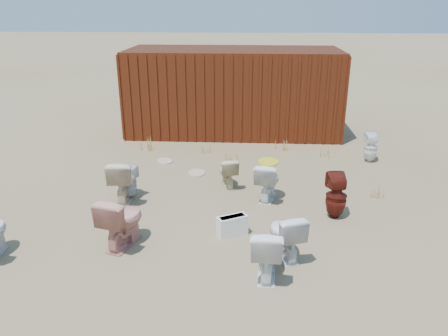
# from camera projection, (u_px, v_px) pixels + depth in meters

# --- Properties ---
(ground) EXTENTS (100.00, 100.00, 0.00)m
(ground) POSITION_uv_depth(u_px,v_px,m) (222.00, 206.00, 8.31)
(ground) COLOR brown
(ground) RESTS_ON ground
(shipping_container) EXTENTS (6.00, 2.40, 2.40)m
(shipping_container) POSITION_uv_depth(u_px,v_px,m) (233.00, 91.00, 12.73)
(shipping_container) COLOR #47170B
(shipping_container) RESTS_ON ground
(toilet_front_pink) EXTENTS (0.70, 0.95, 0.86)m
(toilet_front_pink) POSITION_uv_depth(u_px,v_px,m) (122.00, 220.00, 6.85)
(toilet_front_pink) COLOR tan
(toilet_front_pink) RESTS_ON ground
(toilet_front_c) EXTENTS (0.48, 0.79, 0.79)m
(toilet_front_c) POSITION_uv_depth(u_px,v_px,m) (266.00, 251.00, 6.07)
(toilet_front_c) COLOR white
(toilet_front_c) RESTS_ON ground
(toilet_front_maroon) EXTENTS (0.41, 0.42, 0.83)m
(toilet_front_maroon) POSITION_uv_depth(u_px,v_px,m) (336.00, 196.00, 7.74)
(toilet_front_maroon) COLOR #56160E
(toilet_front_maroon) RESTS_ON ground
(toilet_front_e) EXTENTS (0.64, 0.84, 0.75)m
(toilet_front_e) POSITION_uv_depth(u_px,v_px,m) (285.00, 235.00, 6.54)
(toilet_front_e) COLOR silver
(toilet_front_e) RESTS_ON ground
(toilet_back_a) EXTENTS (0.40, 0.40, 0.67)m
(toilet_back_a) POSITION_uv_depth(u_px,v_px,m) (129.00, 182.00, 8.54)
(toilet_back_a) COLOR silver
(toilet_back_a) RESTS_ON ground
(toilet_back_beige_left) EXTENTS (0.49, 0.84, 0.84)m
(toilet_back_beige_left) POSITION_uv_depth(u_px,v_px,m) (124.00, 180.00, 8.43)
(toilet_back_beige_left) COLOR beige
(toilet_back_beige_left) RESTS_ON ground
(toilet_back_beige_right) EXTENTS (0.51, 0.70, 0.64)m
(toilet_back_beige_right) POSITION_uv_depth(u_px,v_px,m) (228.00, 172.00, 9.09)
(toilet_back_beige_right) COLOR beige
(toilet_back_beige_right) RESTS_ON ground
(toilet_back_yellowlid) EXTENTS (0.59, 0.83, 0.77)m
(toilet_back_yellowlid) POSITION_uv_depth(u_px,v_px,m) (268.00, 181.00, 8.48)
(toilet_back_yellowlid) COLOR white
(toilet_back_yellowlid) RESTS_ON ground
(toilet_back_e) EXTENTS (0.32, 0.33, 0.70)m
(toilet_back_e) POSITION_uv_depth(u_px,v_px,m) (371.00, 148.00, 10.51)
(toilet_back_e) COLOR white
(toilet_back_e) RESTS_ON ground
(yellow_lid) EXTENTS (0.39, 0.48, 0.02)m
(yellow_lid) POSITION_uv_depth(u_px,v_px,m) (268.00, 162.00, 8.34)
(yellow_lid) COLOR gold
(yellow_lid) RESTS_ON toilet_back_yellowlid
(loose_tank) EXTENTS (0.53, 0.41, 0.35)m
(loose_tank) POSITION_uv_depth(u_px,v_px,m) (232.00, 226.00, 7.21)
(loose_tank) COLOR white
(loose_tank) RESTS_ON ground
(loose_lid_near) EXTENTS (0.42, 0.52, 0.02)m
(loose_lid_near) POSITION_uv_depth(u_px,v_px,m) (197.00, 173.00, 9.89)
(loose_lid_near) COLOR tan
(loose_lid_near) RESTS_ON ground
(loose_lid_far) EXTENTS (0.51, 0.57, 0.02)m
(loose_lid_far) POSITION_uv_depth(u_px,v_px,m) (165.00, 161.00, 10.63)
(loose_lid_far) COLOR #C0AD8B
(loose_lid_far) RESTS_ON ground
(weed_clump_a) EXTENTS (0.36, 0.36, 0.34)m
(weed_clump_a) POSITION_uv_depth(u_px,v_px,m) (147.00, 144.00, 11.42)
(weed_clump_a) COLOR #AA8044
(weed_clump_a) RESTS_ON ground
(weed_clump_b) EXTENTS (0.32, 0.32, 0.24)m
(weed_clump_b) POSITION_uv_depth(u_px,v_px,m) (231.00, 156.00, 10.67)
(weed_clump_b) COLOR #AA8044
(weed_clump_b) RESTS_ON ground
(weed_clump_c) EXTENTS (0.36, 0.36, 0.29)m
(weed_clump_c) POSITION_uv_depth(u_px,v_px,m) (322.00, 152.00, 10.86)
(weed_clump_c) COLOR #AA8044
(weed_clump_c) RESTS_ON ground
(weed_clump_d) EXTENTS (0.30, 0.30, 0.28)m
(weed_clump_d) POSITION_uv_depth(u_px,v_px,m) (207.00, 147.00, 11.22)
(weed_clump_d) COLOR #AA8044
(weed_clump_d) RESTS_ON ground
(weed_clump_e) EXTENTS (0.34, 0.34, 0.27)m
(weed_clump_e) POSITION_uv_depth(u_px,v_px,m) (282.00, 145.00, 11.45)
(weed_clump_e) COLOR #AA8044
(weed_clump_e) RESTS_ON ground
(weed_clump_f) EXTENTS (0.28, 0.28, 0.27)m
(weed_clump_f) POSITION_uv_depth(u_px,v_px,m) (378.00, 191.00, 8.66)
(weed_clump_f) COLOR #AA8044
(weed_clump_f) RESTS_ON ground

